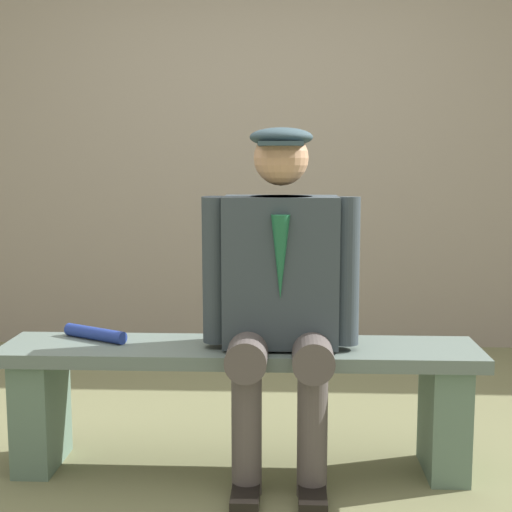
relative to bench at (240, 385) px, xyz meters
The scene contains 5 objects.
ground_plane 0.34m from the bench, ahead, with size 30.00×30.00×0.00m, color #696B47.
bench is the anchor object (origin of this frame).
seated_man 0.43m from the bench, 162.12° to the left, with size 0.59×0.53×1.33m.
rolled_magazine 0.62m from the bench, ahead, with size 0.05×0.05×0.30m, color navy.
stadium_wall 2.25m from the bench, 90.00° to the right, with size 12.00×0.24×2.48m, color gray.
Camera 1 is at (-0.18, 2.70, 1.20)m, focal length 50.30 mm.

